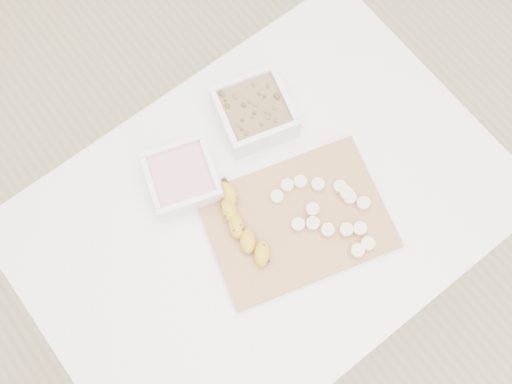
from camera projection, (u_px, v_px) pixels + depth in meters
ground at (261, 270)px, 1.91m from camera, size 3.50×3.50×0.00m
table at (264, 222)px, 1.29m from camera, size 1.00×0.70×0.75m
bowl_yogurt at (182, 178)px, 1.18m from camera, size 0.17×0.17×0.06m
bowl_granola at (255, 112)px, 1.22m from camera, size 0.19×0.19×0.07m
cutting_board at (297, 221)px, 1.18m from camera, size 0.42×0.35×0.01m
banana at (243, 226)px, 1.15m from camera, size 0.11×0.19×0.03m
banana_slices at (329, 210)px, 1.17m from camera, size 0.16×0.22×0.02m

